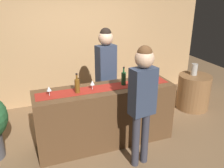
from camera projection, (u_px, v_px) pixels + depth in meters
ground_plane at (106, 141)px, 4.07m from camera, size 10.00×10.00×0.00m
back_wall at (77, 37)px, 5.19m from camera, size 6.00×0.12×2.90m
bar_counter at (106, 116)px, 3.88m from camera, size 2.21×0.60×0.98m
counter_runner_cloth at (105, 88)px, 3.70m from camera, size 2.10×0.28×0.01m
wine_bottle_green at (124, 78)px, 3.78m from camera, size 0.07×0.07×0.30m
wine_bottle_amber at (77, 86)px, 3.49m from camera, size 0.07×0.07×0.30m
wine_glass_near_customer at (92, 83)px, 3.60m from camera, size 0.07×0.07×0.14m
wine_glass_mid_counter at (49, 89)px, 3.39m from camera, size 0.07×0.07×0.14m
bartender at (106, 66)px, 4.22m from camera, size 0.38×0.27×1.82m
customer_sipping at (143, 95)px, 3.16m from camera, size 0.37×0.25×1.77m
round_side_table at (193, 92)px, 5.11m from camera, size 0.68×0.68×0.74m
vase_on_side_table at (194, 69)px, 4.97m from camera, size 0.13×0.13×0.24m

